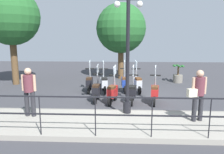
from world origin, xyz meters
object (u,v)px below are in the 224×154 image
at_px(tree_large, 11,17).
at_px(potted_palm, 178,75).
at_px(scooter_far_0, 137,83).
at_px(scooter_near_2, 113,92).
at_px(scooter_far_1, 125,82).
at_px(scooter_far_3, 89,82).
at_px(pedestrian_distant, 29,88).
at_px(scooter_near_1, 132,92).
at_px(pedestrian_with_bag, 198,92).
at_px(scooter_near_3, 97,90).
at_px(tree_distant, 121,28).
at_px(lamp_post_near, 128,60).
at_px(scooter_near_0, 155,92).
at_px(scooter_far_2, 104,83).

bearing_deg(tree_large, potted_palm, -84.33).
height_order(tree_large, scooter_far_0, tree_large).
relative_size(scooter_near_2, scooter_far_1, 1.00).
xyz_separation_m(potted_palm, scooter_far_1, (-2.41, 3.20, 0.04)).
distance_m(scooter_far_1, scooter_far_3, 1.74).
relative_size(pedestrian_distant, potted_palm, 1.50).
relative_size(potted_palm, scooter_near_1, 0.69).
bearing_deg(pedestrian_with_bag, scooter_near_3, 38.70).
distance_m(tree_distant, scooter_near_1, 6.04).
xyz_separation_m(lamp_post_near, pedestrian_with_bag, (-0.64, -2.12, -0.86)).
distance_m(lamp_post_near, tree_large, 8.18).
xyz_separation_m(scooter_near_0, scooter_far_0, (1.78, 0.59, 0.00)).
bearing_deg(tree_large, scooter_far_3, -109.46).
bearing_deg(potted_palm, scooter_near_2, 139.41).
relative_size(lamp_post_near, pedestrian_distant, 2.56).
distance_m(tree_large, scooter_near_3, 6.79).
bearing_deg(scooter_far_0, scooter_near_0, -173.00).
bearing_deg(pedestrian_distant, scooter_far_1, 147.49).
distance_m(pedestrian_with_bag, pedestrian_distant, 5.28).
distance_m(scooter_near_1, scooter_near_2, 0.81).
bearing_deg(scooter_near_3, scooter_far_3, 22.41).
relative_size(tree_distant, scooter_far_0, 3.11).
distance_m(pedestrian_with_bag, scooter_near_3, 4.17).
xyz_separation_m(lamp_post_near, tree_large, (4.91, 6.28, 1.82)).
bearing_deg(tree_distant, potted_palm, -107.79).
relative_size(potted_palm, scooter_near_2, 0.69).
bearing_deg(pedestrian_distant, pedestrian_with_bag, 94.23).
height_order(tree_distant, scooter_near_0, tree_distant).
bearing_deg(tree_large, scooter_near_1, -117.00).
relative_size(pedestrian_with_bag, scooter_near_0, 1.03).
xyz_separation_m(lamp_post_near, potted_palm, (5.85, -3.16, -1.50)).
height_order(pedestrian_distant, scooter_far_0, pedestrian_distant).
distance_m(pedestrian_with_bag, scooter_far_3, 5.59).
distance_m(potted_palm, scooter_near_3, 6.00).
xyz_separation_m(pedestrian_distant, scooter_far_2, (3.73, -2.10, -0.60)).
bearing_deg(scooter_far_0, scooter_far_3, 79.30).
distance_m(tree_large, tree_distant, 6.37).
distance_m(scooter_far_0, scooter_far_3, 2.35).
relative_size(potted_palm, scooter_far_2, 0.69).
height_order(tree_distant, scooter_far_2, tree_distant).
distance_m(lamp_post_near, potted_palm, 6.81).
distance_m(pedestrian_distant, scooter_far_1, 5.02).
bearing_deg(scooter_far_1, scooter_far_3, 91.00).
bearing_deg(scooter_near_2, scooter_near_0, -75.01).
xyz_separation_m(tree_distant, scooter_far_2, (-3.67, 0.79, -2.72)).
xyz_separation_m(scooter_near_0, scooter_far_1, (1.87, 1.20, 0.00)).
bearing_deg(potted_palm, scooter_near_3, 132.91).
bearing_deg(scooter_far_2, scooter_near_3, 162.09).
distance_m(tree_distant, scooter_near_2, 6.08).
relative_size(scooter_near_1, scooter_near_2, 1.00).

